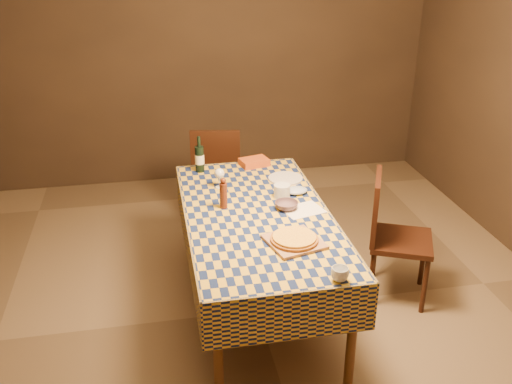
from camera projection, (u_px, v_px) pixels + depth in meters
room at (258, 128)px, 3.47m from camera, size 5.00×5.10×2.70m
dining_table at (257, 224)px, 3.75m from camera, size 0.94×1.84×0.77m
cutting_board at (294, 242)px, 3.36m from camera, size 0.37×0.37×0.02m
pizza at (294, 238)px, 3.35m from camera, size 0.31×0.31×0.03m
pepper_mill at (223, 194)px, 3.75m from camera, size 0.06×0.06×0.21m
bowl at (286, 205)px, 3.77m from camera, size 0.18×0.18×0.05m
wine_glass at (219, 174)px, 4.05m from camera, size 0.07×0.07×0.15m
wine_bottle at (200, 158)px, 4.32m from camera, size 0.08×0.08×0.28m
deli_tub at (282, 191)px, 3.92m from camera, size 0.13×0.13×0.09m
takeout_container at (254, 162)px, 4.46m from camera, size 0.24×0.20×0.05m
white_plate at (285, 178)px, 4.22m from camera, size 0.31×0.31×0.01m
tumbler at (340, 274)px, 2.99m from camera, size 0.12×0.12×0.08m
flour_patch at (303, 210)px, 3.76m from camera, size 0.30×0.26×0.00m
flour_bag at (296, 190)px, 3.99m from camera, size 0.19×0.17×0.05m
chair_far at (217, 170)px, 5.02m from camera, size 0.49×0.49×0.93m
chair_right at (390, 231)px, 4.02m from camera, size 0.56×0.56×0.93m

